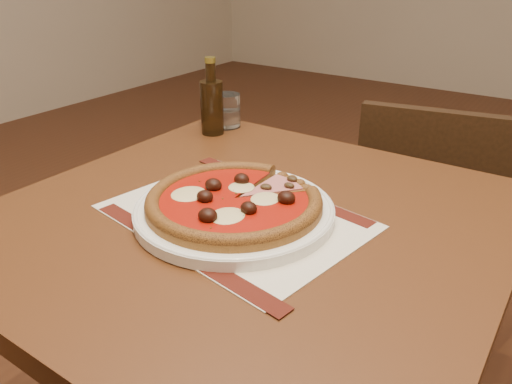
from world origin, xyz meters
TOP-DOWN VIEW (x-y plane):
  - table at (0.63, -1.12)m, footprint 0.80×0.80m
  - chair_far at (0.75, -0.43)m, footprint 0.44×0.44m
  - placemat at (0.62, -1.15)m, footprint 0.45×0.35m
  - plate at (0.62, -1.15)m, footprint 0.33×0.33m
  - pizza at (0.62, -1.15)m, footprint 0.29×0.29m
  - ham_slice at (0.66, -1.07)m, footprint 0.09×0.13m
  - water_glass at (0.32, -0.78)m, footprint 0.08×0.08m
  - bottle at (0.33, -0.84)m, footprint 0.05×0.05m

SIDE VIEW (x-z plane):
  - chair_far at x=0.75m, z-range 0.06..0.86m
  - table at x=0.63m, z-range 0.27..1.02m
  - placemat at x=0.62m, z-range 0.75..0.75m
  - plate at x=0.62m, z-range 0.75..0.77m
  - ham_slice at x=0.66m, z-range 0.77..0.79m
  - pizza at x=0.62m, z-range 0.76..0.80m
  - water_glass at x=0.32m, z-range 0.75..0.83m
  - bottle at x=0.33m, z-range 0.73..0.91m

